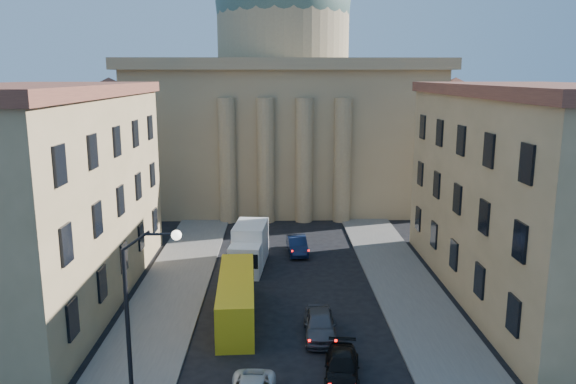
% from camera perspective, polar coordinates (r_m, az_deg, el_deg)
% --- Properties ---
extents(sidewalk_left, '(5.00, 60.00, 0.15)m').
position_cam_1_polar(sidewalk_left, '(37.18, -13.18, -12.67)').
color(sidewalk_left, '#5C5854').
rests_on(sidewalk_left, ground).
extents(sidewalk_right, '(5.00, 60.00, 0.15)m').
position_cam_1_polar(sidewalk_right, '(37.61, 13.74, -12.40)').
color(sidewalk_right, '#5C5854').
rests_on(sidewalk_right, ground).
extents(church, '(68.02, 28.76, 36.60)m').
position_cam_1_polar(church, '(70.63, -0.48, 9.04)').
color(church, '#8C7556').
rests_on(church, ground).
extents(building_left, '(11.60, 26.60, 14.70)m').
position_cam_1_polar(building_left, '(41.16, -24.18, -0.25)').
color(building_left, tan).
rests_on(building_left, ground).
extents(building_right, '(11.60, 26.60, 14.70)m').
position_cam_1_polar(building_right, '(41.93, 24.12, -0.04)').
color(building_right, tan).
rests_on(building_right, ground).
extents(street_lamp, '(2.62, 0.44, 8.83)m').
position_cam_1_polar(street_lamp, '(25.85, -14.91, -11.36)').
color(street_lamp, black).
rests_on(street_lamp, ground).
extents(car_right_mid, '(2.26, 4.52, 1.26)m').
position_cam_1_polar(car_right_mid, '(30.22, 5.50, -17.25)').
color(car_right_mid, black).
rests_on(car_right_mid, ground).
extents(car_right_far, '(1.97, 4.66, 1.57)m').
position_cam_1_polar(car_right_far, '(34.24, 3.25, -13.26)').
color(car_right_far, '#47464B').
rests_on(car_right_far, ground).
extents(car_right_distant, '(1.89, 4.62, 1.49)m').
position_cam_1_polar(car_right_distant, '(49.12, 0.93, -5.41)').
color(car_right_distant, '#0E1933').
rests_on(car_right_distant, ground).
extents(city_bus, '(2.68, 9.78, 2.73)m').
position_cam_1_polar(city_bus, '(36.41, -5.26, -10.54)').
color(city_bus, gold).
rests_on(city_bus, ground).
extents(box_truck, '(3.04, 6.41, 3.41)m').
position_cam_1_polar(box_truck, '(45.52, -3.96, -5.70)').
color(box_truck, silver).
rests_on(box_truck, ground).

